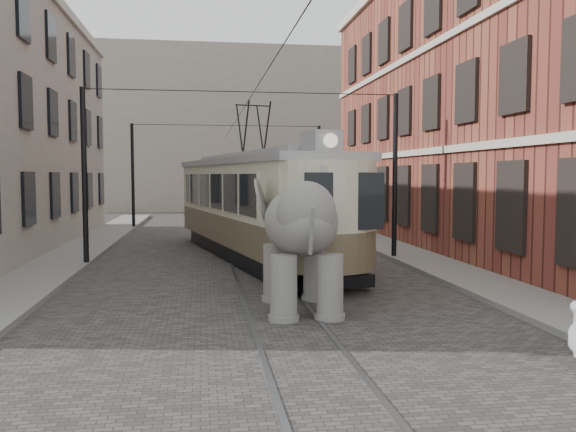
{
  "coord_description": "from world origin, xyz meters",
  "views": [
    {
      "loc": [
        -1.71,
        -14.54,
        3.09
      ],
      "look_at": [
        0.34,
        -0.49,
        2.1
      ],
      "focal_mm": 36.78,
      "sensor_mm": 36.0,
      "label": 1
    }
  ],
  "objects": [
    {
      "name": "ground",
      "position": [
        0.0,
        0.0,
        0.0
      ],
      "size": [
        120.0,
        120.0,
        0.0
      ],
      "primitive_type": "plane",
      "color": "#454340"
    },
    {
      "name": "tram_rails",
      "position": [
        0.0,
        0.0,
        0.01
      ],
      "size": [
        1.54,
        80.0,
        0.02
      ],
      "primitive_type": null,
      "color": "slate",
      "rests_on": "ground"
    },
    {
      "name": "sidewalk_right",
      "position": [
        6.0,
        0.0,
        0.07
      ],
      "size": [
        2.0,
        60.0,
        0.15
      ],
      "primitive_type": "cube",
      "color": "slate",
      "rests_on": "ground"
    },
    {
      "name": "brick_building",
      "position": [
        11.0,
        9.0,
        6.0
      ],
      "size": [
        8.0,
        26.0,
        12.0
      ],
      "primitive_type": "cube",
      "color": "maroon",
      "rests_on": "ground"
    },
    {
      "name": "distant_block",
      "position": [
        0.0,
        40.0,
        7.0
      ],
      "size": [
        28.0,
        10.0,
        14.0
      ],
      "primitive_type": "cube",
      "color": "gray",
      "rests_on": "ground"
    },
    {
      "name": "catenary",
      "position": [
        -0.2,
        5.0,
        3.0
      ],
      "size": [
        11.0,
        30.2,
        6.0
      ],
      "primitive_type": null,
      "color": "black",
      "rests_on": "ground"
    },
    {
      "name": "tram",
      "position": [
        0.18,
        7.16,
        2.84
      ],
      "size": [
        5.79,
        14.61,
        5.68
      ],
      "primitive_type": null,
      "rotation": [
        0.0,
        0.0,
        0.2
      ],
      "color": "beige",
      "rests_on": "ground"
    },
    {
      "name": "elephant",
      "position": [
        0.51,
        -1.33,
        1.55
      ],
      "size": [
        2.94,
        5.15,
        3.11
      ],
      "primitive_type": null,
      "rotation": [
        0.0,
        0.0,
        -0.03
      ],
      "color": "slate",
      "rests_on": "ground"
    }
  ]
}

